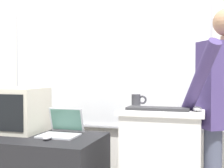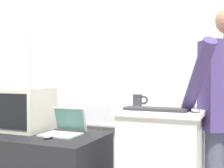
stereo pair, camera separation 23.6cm
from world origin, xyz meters
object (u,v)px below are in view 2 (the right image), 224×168
wireless_keyboard (156,109)px  crt_monitor (27,109)px  computer_mouse_by_keyboard (196,110)px  computer_mouse_by_laptop (48,136)px  coffee_mug (138,100)px  laptop (65,127)px

wireless_keyboard → crt_monitor: 1.18m
wireless_keyboard → computer_mouse_by_keyboard: size_ratio=4.39×
computer_mouse_by_laptop → coffee_mug: size_ratio=0.83×
computer_mouse_by_keyboard → coffee_mug: coffee_mug is taller
computer_mouse_by_laptop → coffee_mug: coffee_mug is taller
laptop → computer_mouse_by_keyboard: computer_mouse_by_keyboard is taller
laptop → computer_mouse_by_laptop: 0.22m
coffee_mug → wireless_keyboard: bearing=-47.4°
coffee_mug → computer_mouse_by_laptop: bearing=-150.7°
laptop → crt_monitor: 0.41m
laptop → coffee_mug: (0.58, 0.13, 0.23)m
computer_mouse_by_laptop → laptop: bearing=84.0°
computer_mouse_by_keyboard → wireless_keyboard: bearing=-179.4°
laptop → computer_mouse_by_laptop: bearing=-96.0°
laptop → computer_mouse_by_keyboard: bearing=-4.6°
wireless_keyboard → computer_mouse_by_laptop: bearing=-171.1°
coffee_mug → laptop: bearing=-167.7°
computer_mouse_by_laptop → computer_mouse_by_keyboard: bearing=6.8°
wireless_keyboard → crt_monitor: size_ratio=1.09×
laptop → wireless_keyboard: wireless_keyboard is taller
wireless_keyboard → crt_monitor: bearing=175.4°
wireless_keyboard → computer_mouse_by_keyboard: computer_mouse_by_keyboard is taller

